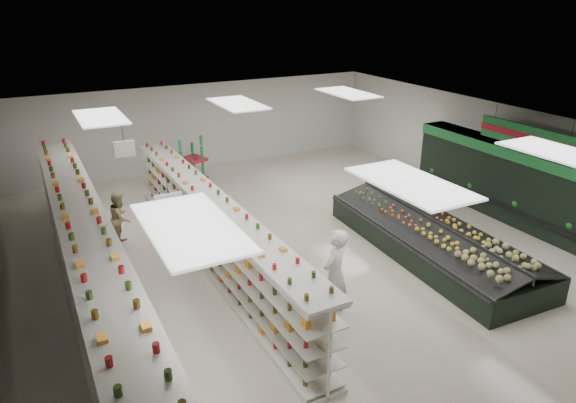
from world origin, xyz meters
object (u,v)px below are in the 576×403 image
shopper_main (335,274)px  shopper_background (121,218)px  soda_endcap (187,162)px  gondola_center (212,234)px  gondola_left (89,269)px  produce_island (431,238)px

shopper_main → shopper_background: shopper_main is taller
soda_endcap → shopper_background: size_ratio=1.05×
gondola_center → soda_endcap: gondola_center is taller
gondola_center → shopper_background: gondola_center is taller
gondola_left → soda_endcap: 8.02m
gondola_left → soda_endcap: (4.17, 6.85, -0.25)m
gondola_left → shopper_main: (4.41, -2.46, -0.03)m
gondola_center → produce_island: size_ratio=1.64×
soda_endcap → shopper_background: soda_endcap is taller
soda_endcap → shopper_main: shopper_main is taller
soda_endcap → shopper_main: (0.24, -9.31, 0.22)m
soda_endcap → shopper_main: 9.31m
soda_endcap → gondola_left: bearing=-121.3°
soda_endcap → shopper_background: (-3.02, -3.85, -0.02)m
gondola_center → soda_endcap: (1.27, 6.11, -0.09)m
gondola_left → produce_island: size_ratio=1.96×
gondola_left → shopper_background: 3.23m
gondola_left → gondola_center: (2.90, 0.75, -0.17)m
soda_endcap → shopper_background: 4.89m
gondola_center → shopper_main: 3.54m
gondola_center → gondola_left: bearing=-166.5°
gondola_left → shopper_main: 5.05m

